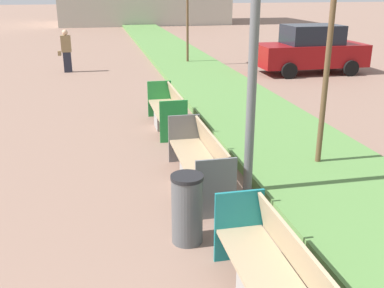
# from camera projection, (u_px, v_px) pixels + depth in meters

# --- Properties ---
(planter_grass_strip) EXTENTS (2.80, 120.00, 0.18)m
(planter_grass_strip) POSITION_uv_depth(u_px,v_px,m) (233.00, 100.00, 13.24)
(planter_grass_strip) COLOR #568442
(planter_grass_strip) RESTS_ON ground
(bench_teal_frame) EXTENTS (0.65, 2.12, 0.94)m
(bench_teal_frame) POSITION_uv_depth(u_px,v_px,m) (273.00, 283.00, 4.64)
(bench_teal_frame) COLOR gray
(bench_teal_frame) RESTS_ON ground
(bench_grey_frame) EXTENTS (0.65, 2.41, 0.94)m
(bench_grey_frame) POSITION_uv_depth(u_px,v_px,m) (200.00, 165.00, 7.69)
(bench_grey_frame) COLOR gray
(bench_grey_frame) RESTS_ON ground
(bench_green_frame) EXTENTS (0.65, 2.20, 0.94)m
(bench_green_frame) POSITION_uv_depth(u_px,v_px,m) (168.00, 113.00, 10.85)
(bench_green_frame) COLOR gray
(bench_green_frame) RESTS_ON ground
(litter_bin) EXTENTS (0.43, 0.43, 0.97)m
(litter_bin) POSITION_uv_depth(u_px,v_px,m) (187.00, 209.00, 5.95)
(litter_bin) COLOR #4C4F51
(litter_bin) RESTS_ON ground
(pedestrian_walking) EXTENTS (0.53, 0.24, 1.67)m
(pedestrian_walking) POSITION_uv_depth(u_px,v_px,m) (66.00, 51.00, 17.73)
(pedestrian_walking) COLOR #232633
(pedestrian_walking) RESTS_ON ground
(parked_car_distant) EXTENTS (4.20, 2.00, 1.86)m
(parked_car_distant) POSITION_uv_depth(u_px,v_px,m) (311.00, 50.00, 17.52)
(parked_car_distant) COLOR maroon
(parked_car_distant) RESTS_ON ground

